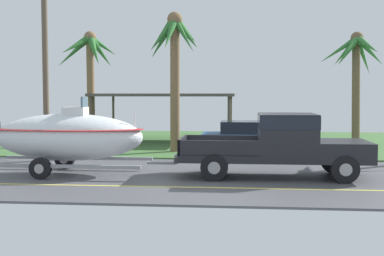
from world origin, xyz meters
TOP-DOWN VIEW (x-y plane):
  - ground at (0.00, 8.38)m, footprint 36.00×22.00m
  - pickup_truck_towing at (1.96, 0.16)m, footprint 5.88×2.09m
  - boat_on_trailer at (-4.85, 0.16)m, footprint 6.11×2.35m
  - parked_sedan_near at (1.21, 6.05)m, footprint 4.55×1.81m
  - carport_awning at (-3.31, 11.01)m, footprint 7.19×4.75m
  - palm_tree_near_left at (-6.75, 9.00)m, footprint 2.90×2.82m
  - palm_tree_near_right at (6.05, 9.52)m, footprint 2.94×3.06m
  - palm_tree_far_left at (-2.25, 6.29)m, footprint 2.53×2.88m
  - utility_pole at (-7.29, 4.65)m, footprint 0.24×1.80m

SIDE VIEW (x-z plane):
  - ground at x=0.00m, z-range -0.07..0.04m
  - parked_sedan_near at x=1.21m, z-range -0.02..1.36m
  - pickup_truck_towing at x=1.96m, z-range 0.10..2.04m
  - boat_on_trailer at x=-4.85m, z-range -0.04..2.41m
  - carport_awning at x=-3.31m, z-range 1.15..3.69m
  - palm_tree_near_right at x=6.05m, z-range 1.36..6.83m
  - palm_tree_near_left at x=-6.75m, z-range 1.36..6.93m
  - palm_tree_far_left at x=-2.25m, z-range 1.47..7.47m
  - utility_pole at x=-7.29m, z-range 0.16..9.15m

